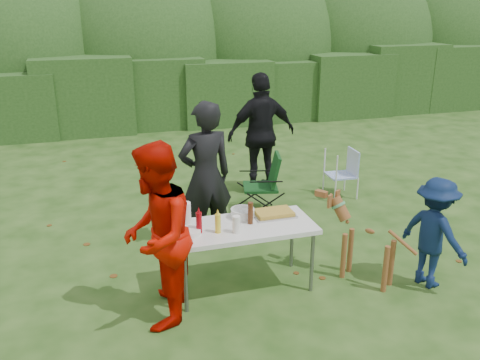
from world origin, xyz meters
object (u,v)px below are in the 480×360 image
object	(u,v)px
folding_table	(243,230)
beer_bottle	(250,213)
mustard_bottle	(218,223)
paper_towel_roll	(185,214)
person_black_puffy	(261,134)
camping_chair	(260,183)
child	(434,233)
dog	(369,243)
person_cook	(206,177)
lawn_chair	(341,173)
ketchup_bottle	(199,223)
person_red_jacket	(156,236)

from	to	relation	value
folding_table	beer_bottle	bearing A→B (deg)	12.72
mustard_bottle	paper_towel_roll	distance (m)	0.38
person_black_puffy	camping_chair	size ratio (longest dim) A/B	2.16
child	person_black_puffy	bearing A→B (deg)	-3.63
beer_bottle	folding_table	bearing A→B (deg)	-167.28
mustard_bottle	beer_bottle	xyz separation A→B (m)	(0.38, 0.11, 0.02)
mustard_bottle	paper_towel_roll	world-z (taller)	paper_towel_roll
child	dog	world-z (taller)	child
person_cook	person_black_puffy	world-z (taller)	person_black_puffy
child	dog	distance (m)	0.69
person_black_puffy	lawn_chair	size ratio (longest dim) A/B	2.51
person_black_puffy	paper_towel_roll	size ratio (longest dim) A/B	7.43
lawn_chair	mustard_bottle	world-z (taller)	mustard_bottle
folding_table	dog	distance (m)	1.40
person_black_puffy	child	distance (m)	3.40
dog	mustard_bottle	xyz separation A→B (m)	(-1.65, 0.18, 0.38)
person_cook	mustard_bottle	world-z (taller)	person_cook
folding_table	ketchup_bottle	bearing A→B (deg)	-174.99
beer_bottle	person_black_puffy	bearing A→B (deg)	68.73
camping_chair	paper_towel_roll	size ratio (longest dim) A/B	3.45
folding_table	ketchup_bottle	distance (m)	0.51
camping_chair	ketchup_bottle	xyz separation A→B (m)	(-1.34, -1.97, 0.40)
folding_table	beer_bottle	world-z (taller)	beer_bottle
person_black_puffy	ketchup_bottle	distance (m)	3.25
folding_table	mustard_bottle	world-z (taller)	mustard_bottle
ketchup_bottle	beer_bottle	bearing A→B (deg)	6.21
beer_bottle	paper_towel_roll	size ratio (longest dim) A/B	0.92
person_cook	beer_bottle	world-z (taller)	person_cook
lawn_chair	child	bearing A→B (deg)	86.82
dog	ketchup_bottle	world-z (taller)	ketchup_bottle
camping_chair	dog	bearing A→B (deg)	116.98
lawn_chair	beer_bottle	bearing A→B (deg)	47.80
mustard_bottle	ketchup_bottle	size ratio (longest dim) A/B	0.91
ketchup_bottle	person_black_puffy	bearing A→B (deg)	59.81
person_black_puffy	mustard_bottle	world-z (taller)	person_black_puffy
child	paper_towel_roll	xyz separation A→B (m)	(-2.56, 0.67, 0.25)
camping_chair	person_red_jacket	bearing A→B (deg)	65.70
camping_chair	beer_bottle	world-z (taller)	beer_bottle
person_red_jacket	camping_chair	xyz separation A→B (m)	(1.80, 2.26, -0.45)
person_cook	beer_bottle	xyz separation A→B (m)	(0.23, -1.06, -0.08)
child	mustard_bottle	world-z (taller)	child
dog	folding_table	bearing A→B (deg)	42.63
person_cook	folding_table	bearing A→B (deg)	88.18
person_red_jacket	dog	xyz separation A→B (m)	(2.30, 0.05, -0.43)
beer_bottle	child	bearing A→B (deg)	-15.83
person_cook	lawn_chair	distance (m)	2.73
folding_table	paper_towel_roll	size ratio (longest dim) A/B	5.77
dog	mustard_bottle	world-z (taller)	mustard_bottle
person_cook	person_black_puffy	xyz separation A→B (m)	(1.30, 1.68, 0.03)
folding_table	person_red_jacket	size ratio (longest dim) A/B	0.84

